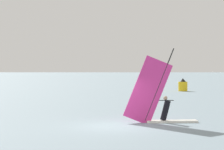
# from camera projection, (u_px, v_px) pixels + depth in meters

# --- Properties ---
(ground_plane) EXTENTS (4000.00, 4000.00, 0.00)m
(ground_plane) POSITION_uv_depth(u_px,v_px,m) (117.00, 126.00, 19.31)
(ground_plane) COLOR gray
(windsurfer) EXTENTS (3.91, 1.48, 4.15)m
(windsurfer) POSITION_uv_depth(u_px,v_px,m) (159.00, 104.00, 20.71)
(windsurfer) COLOR white
(windsurfer) RESTS_ON ground_plane
(channel_buoy) EXTENTS (1.25, 1.25, 1.79)m
(channel_buoy) POSITION_uv_depth(u_px,v_px,m) (183.00, 85.00, 53.40)
(channel_buoy) COLOR yellow
(channel_buoy) RESTS_ON ground_plane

